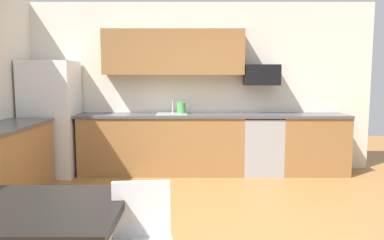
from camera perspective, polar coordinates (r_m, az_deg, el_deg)
name	(u,v)px	position (r m, az deg, el deg)	size (l,w,h in m)	color
ground_plane	(192,233)	(3.86, 0.03, -16.72)	(12.00, 12.00, 0.00)	#9E6B38
wall_back	(192,87)	(6.19, -0.03, 5.01)	(5.80, 0.10, 2.70)	silver
cabinet_run_back	(161,145)	(5.96, -4.69, -3.79)	(2.53, 0.60, 0.90)	olive
cabinet_run_back_right	(312,145)	(6.24, 17.66, -3.62)	(1.02, 0.60, 0.90)	olive
countertop_back	(192,115)	(5.87, -0.03, 0.71)	(4.80, 0.64, 0.04)	#4C4C51
upper_cabinets_back	(173,52)	(5.99, -2.95, 10.21)	(2.20, 0.34, 0.70)	olive
refrigerator	(51,119)	(6.19, -20.65, 0.21)	(0.76, 0.70, 1.76)	white
oven_range	(260,145)	(6.04, 10.32, -3.69)	(0.60, 0.60, 0.91)	#999BA0
microwave	(261,75)	(6.04, 10.37, 6.73)	(0.54, 0.36, 0.32)	black
sink_basin	(171,118)	(5.88, -3.14, 0.32)	(0.48, 0.40, 0.14)	#A5A8AD
sink_faucet	(172,107)	(6.05, -3.06, 2.02)	(0.02, 0.02, 0.24)	#B2B5BA
dining_table	(8,215)	(2.66, -26.07, -12.87)	(1.40, 0.90, 0.73)	black
chair_near_table	(140,239)	(2.52, -7.84, -17.45)	(0.43, 0.43, 0.85)	white
kettle	(180,109)	(5.91, -1.76, 1.72)	(0.14, 0.14, 0.20)	#4CA54C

